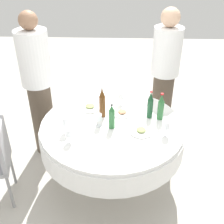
# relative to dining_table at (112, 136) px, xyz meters

# --- Properties ---
(ground_plane) EXTENTS (10.00, 10.00, 0.00)m
(ground_plane) POSITION_rel_dining_table_xyz_m (0.00, 0.00, -0.59)
(ground_plane) COLOR #B7B2A8
(dining_table) EXTENTS (1.44, 1.44, 0.74)m
(dining_table) POSITION_rel_dining_table_xyz_m (0.00, 0.00, 0.00)
(dining_table) COLOR white
(dining_table) RESTS_ON ground_plane
(bottle_dark_green_near) EXTENTS (0.06, 0.06, 0.30)m
(bottle_dark_green_near) POSITION_rel_dining_table_xyz_m (-0.14, 0.38, 0.29)
(bottle_dark_green_near) COLOR #194728
(bottle_dark_green_near) RESTS_ON dining_table
(bottle_green_mid) EXTENTS (0.06, 0.06, 0.26)m
(bottle_green_mid) POSITION_rel_dining_table_xyz_m (0.07, -0.00, 0.27)
(bottle_green_mid) COLOR #2D6B38
(bottle_green_mid) RESTS_ON dining_table
(bottle_brown_far) EXTENTS (0.06, 0.06, 0.33)m
(bottle_brown_far) POSITION_rel_dining_table_xyz_m (-0.14, -0.10, 0.30)
(bottle_brown_far) COLOR #593314
(bottle_brown_far) RESTS_ON dining_table
(bottle_green_west) EXTENTS (0.06, 0.06, 0.29)m
(bottle_green_west) POSITION_rel_dining_table_xyz_m (-0.11, 0.48, 0.28)
(bottle_green_west) COLOR #2D6B38
(bottle_green_west) RESTS_ON dining_table
(wine_glass_west) EXTENTS (0.07, 0.07, 0.14)m
(wine_glass_west) POSITION_rel_dining_table_xyz_m (0.30, -0.37, 0.24)
(wine_glass_west) COLOR white
(wine_glass_west) RESTS_ON dining_table
(wine_glass_rear) EXTENTS (0.07, 0.07, 0.16)m
(wine_glass_rear) POSITION_rel_dining_table_xyz_m (0.15, -0.42, 0.26)
(wine_glass_rear) COLOR white
(wine_glass_rear) RESTS_ON dining_table
(wine_glass_right) EXTENTS (0.06, 0.06, 0.14)m
(wine_glass_right) POSITION_rel_dining_table_xyz_m (0.05, -0.13, 0.25)
(wine_glass_right) COLOR white
(wine_glass_right) RESTS_ON dining_table
(wine_glass_inner) EXTENTS (0.06, 0.06, 0.15)m
(wine_glass_inner) POSITION_rel_dining_table_xyz_m (0.16, 0.50, 0.25)
(wine_glass_inner) COLOR white
(wine_glass_inner) RESTS_ON dining_table
(wine_glass_outer) EXTENTS (0.07, 0.07, 0.14)m
(wine_glass_outer) POSITION_rel_dining_table_xyz_m (-0.38, 0.08, 0.24)
(wine_glass_outer) COLOR white
(wine_glass_outer) RESTS_ON dining_table
(plate_outer) EXTENTS (0.22, 0.22, 0.04)m
(plate_outer) POSITION_rel_dining_table_xyz_m (0.13, 0.28, 0.16)
(plate_outer) COLOR white
(plate_outer) RESTS_ON dining_table
(plate_left) EXTENTS (0.21, 0.21, 0.04)m
(plate_left) POSITION_rel_dining_table_xyz_m (-0.19, 0.10, 0.16)
(plate_left) COLOR white
(plate_left) RESTS_ON dining_table
(plate_east) EXTENTS (0.24, 0.24, 0.04)m
(plate_east) POSITION_rel_dining_table_xyz_m (-0.29, -0.25, 0.16)
(plate_east) COLOR white
(plate_east) RESTS_ON dining_table
(fork_mid) EXTENTS (0.17, 0.09, 0.00)m
(fork_mid) POSITION_rel_dining_table_xyz_m (0.44, 0.07, 0.15)
(fork_mid) COLOR silver
(fork_mid) RESTS_ON dining_table
(knife_far) EXTENTS (0.14, 0.13, 0.00)m
(knife_far) POSITION_rel_dining_table_xyz_m (0.01, -0.34, 0.15)
(knife_far) COLOR silver
(knife_far) RESTS_ON dining_table
(fork_west) EXTENTS (0.17, 0.08, 0.00)m
(fork_west) POSITION_rel_dining_table_xyz_m (-0.44, 0.34, 0.15)
(fork_west) COLOR silver
(fork_west) RESTS_ON dining_table
(person_near) EXTENTS (0.34, 0.34, 1.71)m
(person_near) POSITION_rel_dining_table_xyz_m (-0.49, -0.84, 0.30)
(person_near) COLOR #4C3F33
(person_near) RESTS_ON ground_plane
(person_mid) EXTENTS (0.34, 0.34, 1.66)m
(person_mid) POSITION_rel_dining_table_xyz_m (-0.93, 0.61, 0.28)
(person_mid) COLOR #4C3F33
(person_mid) RESTS_ON ground_plane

